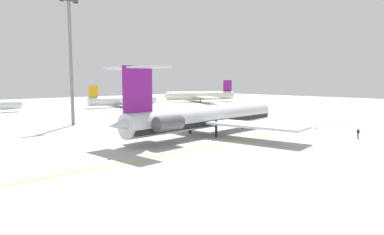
# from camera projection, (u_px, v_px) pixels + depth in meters

# --- Properties ---
(ground) EXTENTS (312.05, 312.05, 0.00)m
(ground) POSITION_uv_depth(u_px,v_px,m) (226.00, 144.00, 52.75)
(ground) COLOR #ADADA8
(main_jetliner) EXTENTS (40.75, 36.15, 11.87)m
(main_jetliner) POSITION_uv_depth(u_px,v_px,m) (203.00, 117.00, 61.16)
(main_jetliner) COLOR silver
(main_jetliner) RESTS_ON ground
(airliner_mid_right) EXTENTS (26.57, 26.47, 7.98)m
(airliner_mid_right) POSITION_uv_depth(u_px,v_px,m) (125.00, 101.00, 125.74)
(airliner_mid_right) COLOR silver
(airliner_mid_right) RESTS_ON ground
(airliner_far_right) EXTENTS (30.88, 31.18, 9.75)m
(airliner_far_right) POSITION_uv_depth(u_px,v_px,m) (198.00, 96.00, 153.47)
(airliner_far_right) COLOR silver
(airliner_far_right) RESTS_ON ground
(ground_crew_near_nose) EXTENTS (0.28, 0.41, 1.78)m
(ground_crew_near_nose) POSITION_uv_depth(u_px,v_px,m) (358.00, 132.00, 57.88)
(ground_crew_near_nose) COLOR black
(ground_crew_near_nose) RESTS_ON ground
(ground_crew_near_tail) EXTENTS (0.27, 0.36, 1.65)m
(ground_crew_near_tail) POSITION_uv_depth(u_px,v_px,m) (198.00, 114.00, 89.61)
(ground_crew_near_tail) COLOR black
(ground_crew_near_tail) RESTS_ON ground
(safety_cone_nose) EXTENTS (0.40, 0.40, 0.55)m
(safety_cone_nose) POSITION_uv_depth(u_px,v_px,m) (316.00, 128.00, 69.27)
(safety_cone_nose) COLOR #EA590F
(safety_cone_nose) RESTS_ON ground
(taxiway_centreline) EXTENTS (95.11, 1.48, 0.01)m
(taxiway_centreline) POSITION_uv_depth(u_px,v_px,m) (242.00, 140.00, 56.57)
(taxiway_centreline) COLOR gold
(taxiway_centreline) RESTS_ON ground
(light_mast) EXTENTS (4.00, 0.70, 26.93)m
(light_mast) POSITION_uv_depth(u_px,v_px,m) (71.00, 57.00, 73.81)
(light_mast) COLOR slate
(light_mast) RESTS_ON ground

